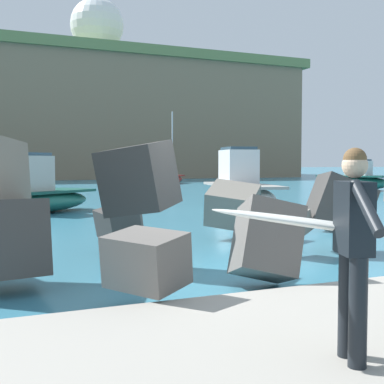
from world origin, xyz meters
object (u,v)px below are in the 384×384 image
object	(u,v)px
boat_near_right	(35,195)
radar_dome	(97,29)
boat_mid_left	(5,176)
mooring_buoy_inner	(248,200)
surfer_with_board	(345,236)
boat_mid_right	(171,179)
boat_mid_centre	(241,191)
boat_near_centre	(354,180)

from	to	relation	value
boat_near_right	radar_dome	size ratio (longest dim) A/B	0.50
boat_mid_left	mooring_buoy_inner	bearing A→B (deg)	-74.21
surfer_with_board	radar_dome	size ratio (longest dim) A/B	0.20
boat_mid_right	mooring_buoy_inner	bearing A→B (deg)	-103.35
radar_dome	boat_mid_centre	bearing A→B (deg)	-97.88
boat_near_right	boat_near_centre	bearing A→B (deg)	20.77
surfer_with_board	boat_mid_centre	distance (m)	16.44
boat_mid_centre	boat_near_right	bearing A→B (deg)	165.18
boat_near_right	surfer_with_board	bearing A→B (deg)	-88.05
boat_mid_right	radar_dome	distance (m)	39.19
boat_mid_centre	boat_mid_right	distance (m)	27.89
boat_near_right	boat_mid_left	distance (m)	29.95
boat_near_right	mooring_buoy_inner	bearing A→B (deg)	0.44
mooring_buoy_inner	radar_dome	bearing A→B (deg)	83.36
boat_near_right	boat_mid_left	world-z (taller)	boat_near_right
boat_near_right	mooring_buoy_inner	size ratio (longest dim) A/B	11.90
mooring_buoy_inner	radar_dome	world-z (taller)	radar_dome
boat_mid_left	mooring_buoy_inner	world-z (taller)	boat_mid_left
boat_near_centre	mooring_buoy_inner	bearing A→B (deg)	-147.42
boat_mid_centre	radar_dome	world-z (taller)	radar_dome
boat_near_centre	boat_mid_left	world-z (taller)	boat_mid_left
surfer_with_board	boat_mid_left	distance (m)	46.79
boat_mid_centre	mooring_buoy_inner	xyz separation A→B (m)	(1.55, 2.11, -0.57)
boat_near_right	mooring_buoy_inner	world-z (taller)	boat_near_right
boat_mid_right	mooring_buoy_inner	world-z (taller)	boat_mid_right
boat_near_right	radar_dome	distance (m)	63.43
boat_near_right	boat_mid_centre	size ratio (longest dim) A/B	0.85
boat_near_centre	boat_mid_right	xyz separation A→B (m)	(-7.38, 16.30, -0.25)
radar_dome	boat_near_right	bearing A→B (deg)	-105.50
boat_mid_centre	mooring_buoy_inner	bearing A→B (deg)	53.69
surfer_with_board	mooring_buoy_inner	size ratio (longest dim) A/B	4.75
boat_mid_left	boat_mid_right	bearing A→B (deg)	-19.59
boat_near_centre	boat_mid_centre	size ratio (longest dim) A/B	0.91
boat_mid_centre	boat_mid_left	bearing A→B (deg)	102.16
boat_near_right	boat_mid_right	size ratio (longest dim) A/B	0.78
boat_near_right	boat_mid_right	world-z (taller)	boat_mid_right
boat_near_centre	boat_mid_centre	distance (m)	18.21
boat_near_centre	boat_near_right	distance (m)	24.10
surfer_with_board	mooring_buoy_inner	world-z (taller)	surfer_with_board
boat_mid_left	boat_mid_centre	size ratio (longest dim) A/B	0.77
surfer_with_board	radar_dome	distance (m)	78.77
boat_mid_centre	radar_dome	bearing A→B (deg)	82.12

